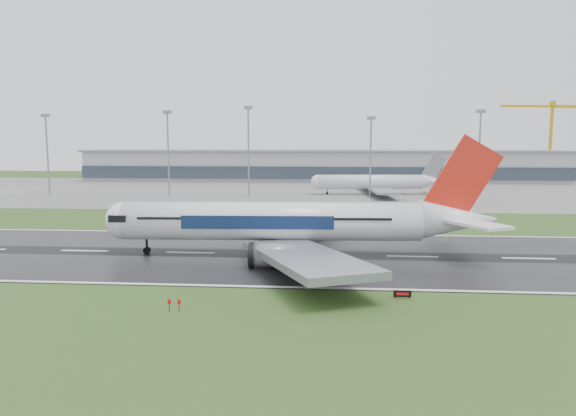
{
  "coord_description": "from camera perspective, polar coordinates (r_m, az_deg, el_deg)",
  "views": [
    {
      "loc": [
        5.67,
        -94.29,
        20.35
      ],
      "look_at": [
        -3.05,
        12.0,
        7.0
      ],
      "focal_mm": 33.39,
      "sensor_mm": 36.0,
      "label": 1
    }
  ],
  "objects": [
    {
      "name": "floodmast_2",
      "position": [
        196.7,
        -4.22,
        5.81
      ],
      "size": [
        0.64,
        0.64,
        31.75
      ],
      "primitive_type": "cylinder",
      "color": "gray",
      "rests_on": "ground"
    },
    {
      "name": "main_airliner",
      "position": [
        94.83,
        1.17,
        1.07
      ],
      "size": [
        72.64,
        69.51,
        20.48
      ],
      "primitive_type": null,
      "rotation": [
        0.0,
        0.0,
        0.05
      ],
      "color": "white",
      "rests_on": "runway"
    },
    {
      "name": "ground",
      "position": [
        96.63,
        1.22,
        -5.02
      ],
      "size": [
        520.0,
        520.0,
        0.0
      ],
      "primitive_type": "plane",
      "color": "#2A481A",
      "rests_on": "ground"
    },
    {
      "name": "floodmast_0",
      "position": [
        221.83,
        -24.22,
        5.04
      ],
      "size": [
        0.64,
        0.64,
        29.28
      ],
      "primitive_type": "cylinder",
      "color": "gray",
      "rests_on": "ground"
    },
    {
      "name": "runway",
      "position": [
        96.62,
        1.22,
        -5.0
      ],
      "size": [
        400.0,
        45.0,
        0.1
      ],
      "primitive_type": "cube",
      "color": "black",
      "rests_on": "ground"
    },
    {
      "name": "runway_sign",
      "position": [
        72.19,
        12.08,
        -8.97
      ],
      "size": [
        2.31,
        0.62,
        1.04
      ],
      "primitive_type": null,
      "rotation": [
        0.0,
        0.0,
        0.16
      ],
      "color": "black",
      "rests_on": "ground"
    },
    {
      "name": "floodmast_1",
      "position": [
        203.51,
        -12.62,
        5.5
      ],
      "size": [
        0.64,
        0.64,
        30.3
      ],
      "primitive_type": "cylinder",
      "color": "gray",
      "rests_on": "ground"
    },
    {
      "name": "parked_airliner",
      "position": [
        207.39,
        9.33,
        3.56
      ],
      "size": [
        56.83,
        53.56,
        15.39
      ],
      "primitive_type": null,
      "rotation": [
        0.0,
        0.0,
        0.09
      ],
      "color": "silver",
      "rests_on": "apron"
    },
    {
      "name": "apron",
      "position": [
        220.3,
        3.19,
        1.83
      ],
      "size": [
        400.0,
        130.0,
        0.08
      ],
      "primitive_type": "cube",
      "color": "slate",
      "rests_on": "ground"
    },
    {
      "name": "terminal",
      "position": [
        279.64,
        3.53,
        4.49
      ],
      "size": [
        240.0,
        36.0,
        15.0
      ],
      "primitive_type": "cube",
      "color": "#8F929A",
      "rests_on": "ground"
    },
    {
      "name": "floodmast_4",
      "position": [
        201.12,
        19.67,
        5.21
      ],
      "size": [
        0.64,
        0.64,
        30.1
      ],
      "primitive_type": "cylinder",
      "color": "gray",
      "rests_on": "ground"
    },
    {
      "name": "floodmast_3",
      "position": [
        194.88,
        8.78,
        5.17
      ],
      "size": [
        0.64,
        0.64,
        27.9
      ],
      "primitive_type": "cylinder",
      "color": "gray",
      "rests_on": "ground"
    },
    {
      "name": "tower_crane",
      "position": [
        315.85,
        26.16,
        6.48
      ],
      "size": [
        41.41,
        10.14,
        41.44
      ],
      "primitive_type": null,
      "rotation": [
        0.0,
        0.0,
        0.19
      ],
      "color": "#C9970A",
      "rests_on": "ground"
    }
  ]
}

